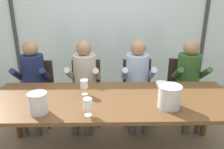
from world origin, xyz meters
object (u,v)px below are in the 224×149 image
Objects in this scene: person_olive_shirt at (189,77)px; wine_glass_by_left_taster at (84,85)px; wine_glass_near_bucket at (88,104)px; ice_bucket_secondary at (38,103)px; dining_table at (113,104)px; chair_right_of_center at (183,84)px; chair_near_curtain at (38,87)px; person_navy_polo at (32,79)px; chair_left_of_center at (86,86)px; person_beige_jumper at (84,78)px; person_pale_blue_shirt at (138,78)px; ice_bucket_primary at (170,96)px; tasting_bowl at (162,84)px; chair_center at (138,85)px.

wine_glass_by_left_taster is at bearing -155.59° from person_olive_shirt.
ice_bucket_secondary is at bearing 173.08° from wine_glass_near_bucket.
chair_right_of_center is (1.07, 0.92, -0.16)m from dining_table.
wine_glass_by_left_taster is at bearing 159.39° from dining_table.
dining_table is at bearing -138.60° from chair_right_of_center.
chair_near_curtain is 0.21m from person_navy_polo.
chair_right_of_center is 2.19m from person_navy_polo.
wine_glass_by_left_taster is at bearing -85.60° from chair_left_of_center.
person_beige_jumper is 6.94× the size of wine_glass_by_left_taster.
person_beige_jumper reaches higher than wine_glass_near_bucket.
person_pale_blue_shirt is 0.97m from ice_bucket_primary.
chair_near_curtain is 6.10× the size of tasting_bowl.
person_pale_blue_shirt reaches higher than chair_left_of_center.
wine_glass_by_left_taster is (0.07, -0.63, 0.17)m from person_beige_jumper.
ice_bucket_secondary is (-0.33, -1.03, 0.16)m from person_beige_jumper.
ice_bucket_primary reaches higher than wine_glass_by_left_taster.
dining_table is at bearing 55.40° from wine_glass_near_bucket.
person_olive_shirt is 6.94× the size of wine_glass_near_bucket.
wine_glass_near_bucket is at bearing -135.19° from chair_right_of_center.
chair_near_curtain is 0.74× the size of person_olive_shirt.
person_olive_shirt is 1.73m from wine_glass_near_bucket.
tasting_bowl is (1.71, -0.41, 0.07)m from person_navy_polo.
chair_center is 0.74× the size of person_olive_shirt.
wine_glass_near_bucket is at bearing -6.92° from ice_bucket_secondary.
tasting_bowl is at bearing -58.91° from person_pale_blue_shirt.
wine_glass_by_left_taster is (-1.41, -0.63, 0.17)m from person_olive_shirt.
ice_bucket_secondary is at bearing -103.40° from person_beige_jumper.
chair_center is 0.23m from person_pale_blue_shirt.
chair_near_curtain is 2.15m from chair_right_of_center.
person_pale_blue_shirt reaches higher than wine_glass_by_left_taster.
person_olive_shirt is (2.17, -0.11, 0.17)m from chair_near_curtain.
wine_glass_near_bucket is (0.84, -1.20, 0.34)m from chair_near_curtain.
chair_right_of_center is (2.15, 0.06, 0.00)m from chair_near_curtain.
person_beige_jumper is 1.08m from tasting_bowl.
chair_near_curtain is 1.46m from person_pale_blue_shirt.
person_beige_jumper is at bearing -179.52° from person_olive_shirt.
chair_near_curtain is 1.00× the size of chair_left_of_center.
chair_left_of_center is at bearing 175.12° from person_olive_shirt.
chair_center is at bearing 63.10° from wine_glass_near_bucket.
person_pale_blue_shirt reaches higher than chair_center.
chair_near_curtain and chair_right_of_center have the same top height.
person_pale_blue_shirt is 8.30× the size of tasting_bowl.
wine_glass_near_bucket is (0.86, -1.09, 0.17)m from person_navy_polo.
person_pale_blue_shirt and person_olive_shirt have the same top height.
ice_bucket_primary is (0.19, -0.94, 0.17)m from person_pale_blue_shirt.
chair_left_of_center is at bearing 177.83° from chair_center.
person_pale_blue_shirt is 1.50m from ice_bucket_secondary.
chair_center is 1.65m from ice_bucket_secondary.
person_beige_jumper is 0.65m from wine_glass_by_left_taster.
chair_near_curtain is at bearing 175.04° from person_beige_jumper.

